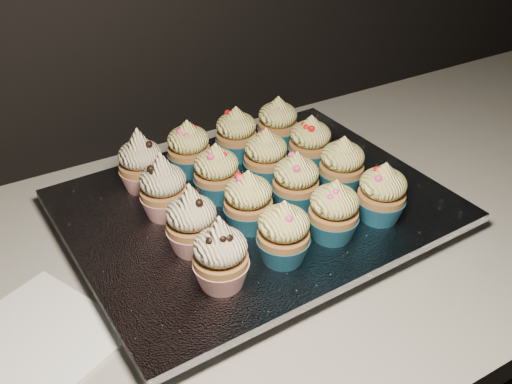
% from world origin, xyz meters
% --- Properties ---
extents(worktop, '(2.44, 0.64, 0.04)m').
position_xyz_m(worktop, '(0.00, 1.70, 0.88)').
color(worktop, beige).
rests_on(worktop, cabinet).
extents(napkin, '(0.22, 0.22, 0.00)m').
position_xyz_m(napkin, '(-0.32, 1.66, 0.90)').
color(napkin, white).
rests_on(napkin, worktop).
extents(baking_tray, '(0.47, 0.37, 0.02)m').
position_xyz_m(baking_tray, '(-0.00, 1.72, 0.91)').
color(baking_tray, black).
rests_on(baking_tray, worktop).
extents(foil_lining, '(0.51, 0.41, 0.01)m').
position_xyz_m(foil_lining, '(-0.00, 1.72, 0.93)').
color(foil_lining, silver).
rests_on(foil_lining, baking_tray).
extents(cupcake_0, '(0.06, 0.06, 0.10)m').
position_xyz_m(cupcake_0, '(-0.12, 1.60, 0.97)').
color(cupcake_0, '#A31B16').
rests_on(cupcake_0, foil_lining).
extents(cupcake_1, '(0.06, 0.06, 0.08)m').
position_xyz_m(cupcake_1, '(-0.03, 1.61, 0.97)').
color(cupcake_1, '#175470').
rests_on(cupcake_1, foil_lining).
extents(cupcake_2, '(0.06, 0.06, 0.08)m').
position_xyz_m(cupcake_2, '(0.04, 1.61, 0.97)').
color(cupcake_2, '#175470').
rests_on(cupcake_2, foil_lining).
extents(cupcake_3, '(0.06, 0.06, 0.08)m').
position_xyz_m(cupcake_3, '(0.12, 1.61, 0.97)').
color(cupcake_3, '#175470').
rests_on(cupcake_3, foil_lining).
extents(cupcake_4, '(0.06, 0.06, 0.10)m').
position_xyz_m(cupcake_4, '(-0.12, 1.68, 0.97)').
color(cupcake_4, '#A31B16').
rests_on(cupcake_4, foil_lining).
extents(cupcake_5, '(0.06, 0.06, 0.08)m').
position_xyz_m(cupcake_5, '(-0.04, 1.68, 0.97)').
color(cupcake_5, '#175470').
rests_on(cupcake_5, foil_lining).
extents(cupcake_6, '(0.06, 0.06, 0.08)m').
position_xyz_m(cupcake_6, '(0.04, 1.69, 0.97)').
color(cupcake_6, '#175470').
rests_on(cupcake_6, foil_lining).
extents(cupcake_7, '(0.06, 0.06, 0.08)m').
position_xyz_m(cupcake_7, '(0.12, 1.69, 0.97)').
color(cupcake_7, '#175470').
rests_on(cupcake_7, foil_lining).
extents(cupcake_8, '(0.06, 0.06, 0.10)m').
position_xyz_m(cupcake_8, '(-0.12, 1.76, 0.97)').
color(cupcake_8, '#A31B16').
rests_on(cupcake_8, foil_lining).
extents(cupcake_9, '(0.06, 0.06, 0.08)m').
position_xyz_m(cupcake_9, '(-0.04, 1.76, 0.97)').
color(cupcake_9, '#175470').
rests_on(cupcake_9, foil_lining).
extents(cupcake_10, '(0.06, 0.06, 0.08)m').
position_xyz_m(cupcake_10, '(0.04, 1.77, 0.97)').
color(cupcake_10, '#175470').
rests_on(cupcake_10, foil_lining).
extents(cupcake_11, '(0.06, 0.06, 0.08)m').
position_xyz_m(cupcake_11, '(0.12, 1.77, 0.97)').
color(cupcake_11, '#175470').
rests_on(cupcake_11, foil_lining).
extents(cupcake_12, '(0.06, 0.06, 0.10)m').
position_xyz_m(cupcake_12, '(-0.12, 1.84, 0.97)').
color(cupcake_12, '#A31B16').
rests_on(cupcake_12, foil_lining).
extents(cupcake_13, '(0.06, 0.06, 0.08)m').
position_xyz_m(cupcake_13, '(-0.04, 1.84, 0.97)').
color(cupcake_13, '#175470').
rests_on(cupcake_13, foil_lining).
extents(cupcake_14, '(0.06, 0.06, 0.08)m').
position_xyz_m(cupcake_14, '(0.04, 1.85, 0.97)').
color(cupcake_14, '#175470').
rests_on(cupcake_14, foil_lining).
extents(cupcake_15, '(0.06, 0.06, 0.08)m').
position_xyz_m(cupcake_15, '(0.11, 1.84, 0.97)').
color(cupcake_15, '#175470').
rests_on(cupcake_15, foil_lining).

